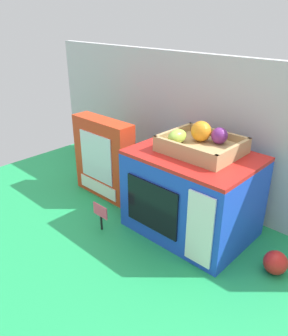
# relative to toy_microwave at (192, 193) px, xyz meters

# --- Properties ---
(ground_plane) EXTENTS (1.70, 1.70, 0.00)m
(ground_plane) POSITION_rel_toy_microwave_xyz_m (-0.16, 0.00, -0.15)
(ground_plane) COLOR #219E54
(ground_plane) RESTS_ON ground
(display_back_panel) EXTENTS (1.61, 0.03, 0.57)m
(display_back_panel) POSITION_rel_toy_microwave_xyz_m (-0.16, 0.22, 0.14)
(display_back_panel) COLOR #B7BABF
(display_back_panel) RESTS_ON ground
(toy_microwave) EXTENTS (0.40, 0.30, 0.29)m
(toy_microwave) POSITION_rel_toy_microwave_xyz_m (0.00, 0.00, 0.00)
(toy_microwave) COLOR blue
(toy_microwave) RESTS_ON ground
(food_groups_crate) EXTENTS (0.24, 0.20, 0.09)m
(food_groups_crate) POSITION_rel_toy_microwave_xyz_m (0.00, 0.03, 0.17)
(food_groups_crate) COLOR tan
(food_groups_crate) RESTS_ON toy_microwave
(cookie_set_box) EXTENTS (0.29, 0.08, 0.33)m
(cookie_set_box) POSITION_rel_toy_microwave_xyz_m (-0.41, -0.04, 0.02)
(cookie_set_box) COLOR red
(cookie_set_box) RESTS_ON ground
(price_sign) EXTENTS (0.07, 0.01, 0.10)m
(price_sign) POSITION_rel_toy_microwave_xyz_m (-0.23, -0.22, -0.08)
(price_sign) COLOR black
(price_sign) RESTS_ON ground
(loose_toy_apple) EXTENTS (0.07, 0.07, 0.07)m
(loose_toy_apple) POSITION_rel_toy_microwave_xyz_m (0.31, -0.01, -0.11)
(loose_toy_apple) COLOR red
(loose_toy_apple) RESTS_ON ground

